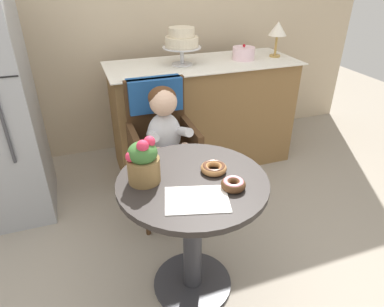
{
  "coord_description": "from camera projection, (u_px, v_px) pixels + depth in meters",
  "views": [
    {
      "loc": [
        -0.44,
        -1.25,
        1.62
      ],
      "look_at": [
        0.05,
        0.15,
        0.77
      ],
      "focal_mm": 31.8,
      "sensor_mm": 36.0,
      "label": 1
    }
  ],
  "objects": [
    {
      "name": "ground_plane",
      "position": [
        192.0,
        283.0,
        1.95
      ],
      "size": [
        8.0,
        8.0,
        0.0
      ],
      "primitive_type": "plane",
      "color": "gray"
    },
    {
      "name": "cafe_table",
      "position": [
        193.0,
        214.0,
        1.7
      ],
      "size": [
        0.72,
        0.72,
        0.72
      ],
      "color": "#282321",
      "rests_on": "ground"
    },
    {
      "name": "wicker_chair",
      "position": [
        160.0,
        128.0,
        2.27
      ],
      "size": [
        0.42,
        0.45,
        0.95
      ],
      "rotation": [
        0.0,
        0.0,
        0.05
      ],
      "color": "#472D19",
      "rests_on": "ground"
    },
    {
      "name": "seated_child",
      "position": [
        166.0,
        133.0,
        2.12
      ],
      "size": [
        0.27,
        0.32,
        0.73
      ],
      "color": "silver",
      "rests_on": "ground"
    },
    {
      "name": "paper_napkin",
      "position": [
        197.0,
        199.0,
        1.46
      ],
      "size": [
        0.32,
        0.26,
        0.0
      ],
      "primitive_type": "cube",
      "rotation": [
        0.0,
        0.0,
        -0.27
      ],
      "color": "white",
      "rests_on": "cafe_table"
    },
    {
      "name": "donut_front",
      "position": [
        214.0,
        168.0,
        1.65
      ],
      "size": [
        0.13,
        0.13,
        0.04
      ],
      "color": "#AD7542",
      "rests_on": "cafe_table"
    },
    {
      "name": "donut_mid",
      "position": [
        233.0,
        184.0,
        1.52
      ],
      "size": [
        0.11,
        0.11,
        0.04
      ],
      "color": "#4C2D19",
      "rests_on": "cafe_table"
    },
    {
      "name": "flower_vase",
      "position": [
        143.0,
        161.0,
        1.53
      ],
      "size": [
        0.15,
        0.15,
        0.22
      ],
      "color": "brown",
      "rests_on": "cafe_table"
    },
    {
      "name": "display_counter",
      "position": [
        202.0,
        114.0,
        2.95
      ],
      "size": [
        1.56,
        0.62,
        0.9
      ],
      "color": "olive",
      "rests_on": "ground"
    },
    {
      "name": "tiered_cake_stand",
      "position": [
        182.0,
        40.0,
        2.59
      ],
      "size": [
        0.3,
        0.3,
        0.28
      ],
      "color": "silver",
      "rests_on": "display_counter"
    },
    {
      "name": "round_layer_cake",
      "position": [
        244.0,
        53.0,
        2.8
      ],
      "size": [
        0.18,
        0.18,
        0.12
      ],
      "color": "silver",
      "rests_on": "display_counter"
    },
    {
      "name": "table_lamp",
      "position": [
        278.0,
        30.0,
        2.8
      ],
      "size": [
        0.15,
        0.15,
        0.28
      ],
      "color": "#B28C47",
      "rests_on": "display_counter"
    }
  ]
}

